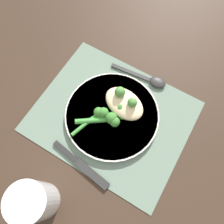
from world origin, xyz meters
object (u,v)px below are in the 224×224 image
(chicken_fillet, at_px, (124,103))
(spoon, at_px, (151,80))
(plate, at_px, (112,115))
(broccoli_stalk_front, at_px, (117,112))
(broccoli_stalk_right, at_px, (108,120))
(broccoli_stalk_rear, at_px, (98,114))
(water_glass, at_px, (34,201))
(knife, at_px, (80,163))

(chicken_fillet, xyz_separation_m, spoon, (-0.03, -0.11, -0.02))
(plate, xyz_separation_m, broccoli_stalk_front, (-0.01, -0.01, 0.02))
(broccoli_stalk_right, relative_size, broccoli_stalk_rear, 1.01)
(broccoli_stalk_front, distance_m, spoon, 0.15)
(broccoli_stalk_rear, relative_size, water_glass, 0.89)
(plate, height_order, chicken_fillet, chicken_fillet)
(broccoli_stalk_front, bearing_deg, water_glass, -53.36)
(plate, height_order, spoon, plate)
(chicken_fillet, xyz_separation_m, broccoli_stalk_front, (0.00, 0.03, -0.00))
(broccoli_stalk_right, xyz_separation_m, water_glass, (0.03, 0.25, 0.03))
(plate, bearing_deg, broccoli_stalk_right, 92.06)
(knife, distance_m, spoon, 0.31)
(chicken_fillet, distance_m, spoon, 0.12)
(plate, bearing_deg, knife, 88.23)
(spoon, bearing_deg, broccoli_stalk_right, -18.91)
(broccoli_stalk_front, height_order, broccoli_stalk_right, same)
(chicken_fillet, xyz_separation_m, broccoli_stalk_right, (0.01, 0.06, -0.00))
(knife, bearing_deg, broccoli_stalk_right, -174.51)
(plate, bearing_deg, broccoli_stalk_front, -142.15)
(knife, bearing_deg, broccoli_stalk_front, -177.51)
(broccoli_stalk_right, height_order, knife, broccoli_stalk_right)
(knife, distance_m, water_glass, 0.13)
(water_glass, bearing_deg, broccoli_stalk_rear, -91.32)
(chicken_fillet, relative_size, broccoli_stalk_front, 1.34)
(broccoli_stalk_right, bearing_deg, knife, -37.24)
(broccoli_stalk_rear, distance_m, water_glass, 0.25)
(spoon, bearing_deg, broccoli_stalk_front, -18.05)
(knife, bearing_deg, spoon, 179.19)
(plate, distance_m, water_glass, 0.28)
(knife, xyz_separation_m, spoon, (-0.05, -0.31, 0.00))
(chicken_fillet, distance_m, broccoli_stalk_right, 0.06)
(spoon, bearing_deg, knife, -14.41)
(broccoli_stalk_front, bearing_deg, broccoli_stalk_right, -61.44)
(plate, distance_m, broccoli_stalk_rear, 0.04)
(broccoli_stalk_front, distance_m, knife, 0.16)
(broccoli_stalk_front, bearing_deg, spoon, 123.19)
(plate, relative_size, broccoli_stalk_right, 2.37)
(chicken_fillet, distance_m, water_glass, 0.31)
(chicken_fillet, relative_size, broccoli_stalk_rear, 1.20)
(plate, distance_m, broccoli_stalk_front, 0.02)
(broccoli_stalk_right, relative_size, spoon, 0.63)
(broccoli_stalk_rear, bearing_deg, water_glass, -73.46)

